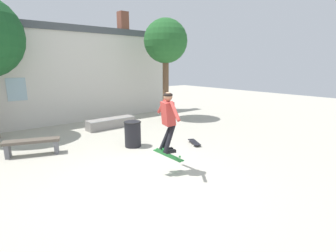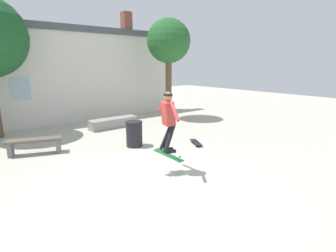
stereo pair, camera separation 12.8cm
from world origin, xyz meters
TOP-DOWN VIEW (x-y plane):
  - ground_plane at (0.00, 0.00)m, footprint 40.00×40.00m
  - building_backdrop at (0.03, 7.31)m, footprint 13.33×0.52m
  - tree_right at (4.69, 5.12)m, footprint 2.03×2.03m
  - park_bench at (-1.75, 3.53)m, footprint 1.58×0.89m
  - skate_ledge at (1.68, 5.14)m, footprint 2.08×0.59m
  - trash_bin at (1.00, 2.34)m, footprint 0.57×0.57m
  - skater at (0.50, -0.06)m, footprint 0.43×1.19m
  - skateboard_flipping at (0.49, -0.10)m, footprint 0.70×0.38m
  - skateboard_resting at (2.73, 1.21)m, footprint 0.53×0.78m

SIDE VIEW (x-z plane):
  - ground_plane at x=0.00m, z-range 0.00..0.00m
  - skateboard_resting at x=2.73m, z-range 0.03..0.11m
  - skate_ledge at x=1.68m, z-range 0.00..0.41m
  - park_bench at x=-1.75m, z-range 0.10..0.58m
  - trash_bin at x=1.00m, z-range 0.02..0.86m
  - skateboard_flipping at x=0.49m, z-range 0.21..0.73m
  - skater at x=0.50m, z-range 0.70..2.16m
  - building_backdrop at x=0.03m, z-range -0.35..4.81m
  - tree_right at x=4.69m, z-range 1.28..5.99m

